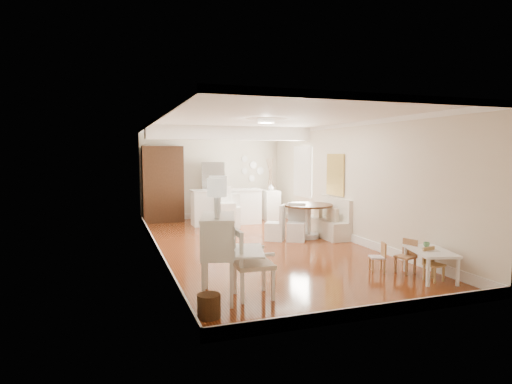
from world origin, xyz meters
TOP-DOWN VIEW (x-y plane):
  - room at (0.04, 0.32)m, footprint 9.00×9.04m
  - secretary_bureau at (-1.70, -3.09)m, footprint 1.16×1.17m
  - gustavian_armchair at (-1.21, -3.22)m, footprint 0.60×0.60m
  - wicker_basket at (-1.99, -3.77)m, footprint 0.37×0.37m
  - kids_table at (1.87, -3.30)m, footprint 0.81×1.08m
  - kids_chair_a at (1.69, -2.91)m, footprint 0.36×0.36m
  - kids_chair_b at (1.28, -2.67)m, footprint 0.33×0.33m
  - kids_chair_c at (1.84, -3.43)m, footprint 0.31×0.31m
  - banquette at (1.99, 0.50)m, footprint 0.52×1.60m
  - dining_table at (1.46, 0.47)m, footprint 1.60×1.60m
  - slip_chair_near at (1.04, 0.23)m, footprint 0.58×0.59m
  - slip_chair_far at (0.59, 0.47)m, footprint 0.58×0.57m
  - breakfast_counter at (0.10, 3.10)m, footprint 2.05×0.65m
  - bar_stool_left at (-0.12, 2.35)m, footprint 0.50×0.50m
  - bar_stool_right at (0.14, 2.47)m, footprint 0.46×0.46m
  - pantry_cabinet at (-1.60, 4.18)m, footprint 1.20×0.60m
  - fridge at (0.30, 4.15)m, footprint 0.75×0.65m
  - sideboard at (1.63, 3.50)m, footprint 0.55×1.02m
  - pencil_cup at (1.97, -3.09)m, footprint 0.14×0.14m
  - branch_vase at (1.64, 3.49)m, footprint 0.24×0.24m

SIDE VIEW (x-z plane):
  - wicker_basket at x=-1.99m, z-range 0.00..0.30m
  - kids_table at x=1.87m, z-range 0.00..0.48m
  - kids_chair_b at x=1.28m, z-range 0.00..0.53m
  - kids_chair_c at x=1.84m, z-range 0.00..0.55m
  - kids_chair_a at x=1.69m, z-range 0.00..0.60m
  - dining_table at x=1.46m, z-range 0.00..0.83m
  - slip_chair_far at x=0.59m, z-range 0.00..0.85m
  - slip_chair_near at x=1.04m, z-range 0.00..0.89m
  - sideboard at x=1.63m, z-range 0.00..0.93m
  - bar_stool_right at x=0.14m, z-range 0.00..0.94m
  - banquette at x=1.99m, z-range 0.00..0.98m
  - gustavian_armchair at x=-1.21m, z-range 0.00..1.00m
  - breakfast_counter at x=0.10m, z-range 0.00..1.03m
  - pencil_cup at x=1.97m, z-range 0.48..0.56m
  - bar_stool_left at x=-0.12m, z-range 0.00..1.16m
  - secretary_bureau at x=-1.70m, z-range 0.00..1.20m
  - fridge at x=0.30m, z-range 0.00..1.80m
  - branch_vase at x=1.64m, z-range 0.93..1.13m
  - pantry_cabinet at x=-1.60m, z-range 0.00..2.30m
  - room at x=0.04m, z-range 0.57..3.39m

